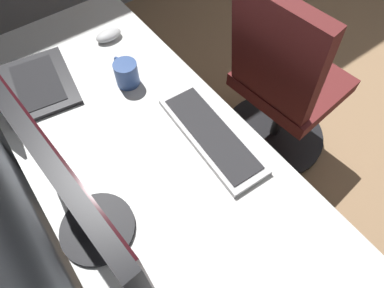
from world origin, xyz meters
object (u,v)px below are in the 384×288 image
object	(u,v)px
drawer_pedestal	(120,162)
office_chair	(281,91)
laptop_left	(16,81)
mouse_main	(108,35)
keyboard_main	(211,134)
coffee_mug	(126,73)
monitor_primary	(71,189)

from	to	relation	value
drawer_pedestal	office_chair	world-z (taller)	office_chair
laptop_left	mouse_main	distance (m)	0.39
laptop_left	keyboard_main	world-z (taller)	laptop_left
drawer_pedestal	laptop_left	world-z (taller)	laptop_left
mouse_main	office_chair	xyz separation A→B (m)	(-0.46, -0.58, -0.29)
keyboard_main	mouse_main	distance (m)	0.61
coffee_mug	mouse_main	bearing A→B (deg)	-13.47
mouse_main	coffee_mug	bearing A→B (deg)	166.53
drawer_pedestal	monitor_primary	bearing A→B (deg)	152.05
monitor_primary	mouse_main	bearing A→B (deg)	-30.76
mouse_main	laptop_left	bearing A→B (deg)	99.88
keyboard_main	monitor_primary	bearing A→B (deg)	97.46
drawer_pedestal	office_chair	size ratio (longest dim) A/B	0.72
coffee_mug	laptop_left	bearing A→B (deg)	60.58
monitor_primary	mouse_main	xyz separation A→B (m)	(0.66, -0.39, -0.23)
keyboard_main	office_chair	world-z (taller)	office_chair
mouse_main	office_chair	world-z (taller)	office_chair
monitor_primary	laptop_left	size ratio (longest dim) A/B	1.59
monitor_primary	office_chair	size ratio (longest dim) A/B	0.56
drawer_pedestal	laptop_left	xyz separation A→B (m)	(0.22, 0.18, 0.44)
monitor_primary	laptop_left	xyz separation A→B (m)	(0.60, -0.02, -0.19)
drawer_pedestal	monitor_primary	xyz separation A→B (m)	(-0.38, 0.20, 0.63)
laptop_left	keyboard_main	bearing A→B (deg)	-142.57
laptop_left	monitor_primary	bearing A→B (deg)	178.51
mouse_main	keyboard_main	bearing A→B (deg)	-176.72
drawer_pedestal	laptop_left	distance (m)	0.52
monitor_primary	keyboard_main	bearing A→B (deg)	-82.54
laptop_left	mouse_main	size ratio (longest dim) A/B	3.29
keyboard_main	office_chair	size ratio (longest dim) A/B	0.44
monitor_primary	office_chair	world-z (taller)	monitor_primary
keyboard_main	coffee_mug	xyz separation A→B (m)	(0.36, 0.09, 0.03)
monitor_primary	coffee_mug	size ratio (longest dim) A/B	4.47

